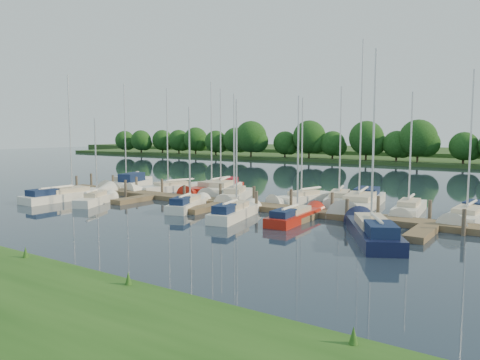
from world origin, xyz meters
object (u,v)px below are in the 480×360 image
Objects in this scene: sailboat_n_0 at (128,184)px; sailboat_n_5 at (235,197)px; dock at (223,204)px; motorboat at (131,185)px; sailboat_s_2 at (188,205)px.

sailboat_n_5 is (15.59, -1.67, -0.00)m from sailboat_n_0.
dock is 16.08m from motorboat.
dock is 4.08× the size of sailboat_n_5.
dock is at bearing 87.89° from sailboat_n_5.
motorboat is 0.68× the size of sailboat_n_5.
sailboat_n_0 is (-16.79, 5.10, 0.08)m from dock.
dock is 4.77× the size of sailboat_s_2.
sailboat_s_2 is at bearing 137.60° from motorboat.
dock is 2.98m from sailboat_s_2.
sailboat_n_5 is 6.02m from sailboat_s_2.
sailboat_s_2 is (15.30, -7.69, 0.04)m from sailboat_n_0.
sailboat_n_0 is 1.74× the size of motorboat.
sailboat_n_0 is at bearing 134.11° from sailboat_s_2.
sailboat_n_5 is at bearing 152.40° from sailboat_n_0.
sailboat_n_0 is 15.68m from sailboat_n_5.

